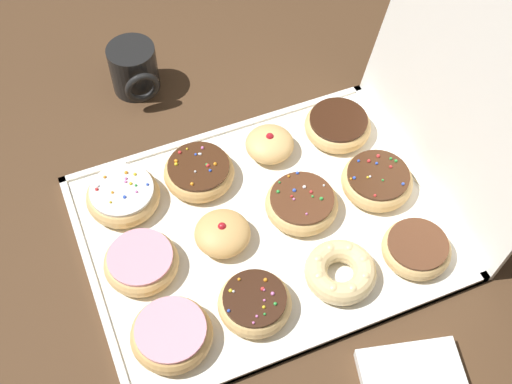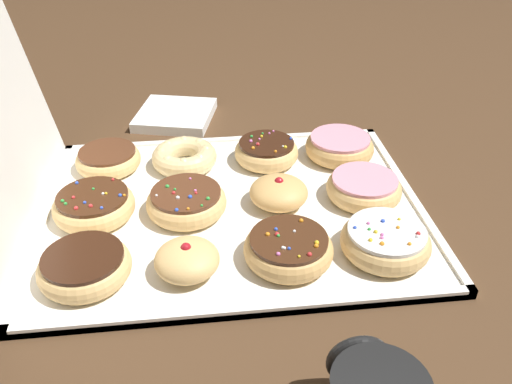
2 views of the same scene
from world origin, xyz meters
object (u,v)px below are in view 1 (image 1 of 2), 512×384
sprinkle_donut_5 (255,303)px  chocolate_frosted_donut_11 (416,249)px  donut_box (263,228)px  sprinkle_donut_7 (302,203)px  coffee_mug (134,69)px  pink_frosted_donut_2 (172,334)px  jelly_filled_donut_4 (222,232)px  chocolate_frosted_donut_9 (338,125)px  cruller_donut_8 (340,272)px  sprinkle_donut_10 (377,181)px  sprinkle_donut_3 (199,172)px  sprinkle_donut_0 (123,196)px  pink_frosted_donut_1 (142,264)px  jelly_filled_donut_6 (270,144)px

sprinkle_donut_5 → chocolate_frosted_donut_11: 0.27m
donut_box → sprinkle_donut_7: 0.07m
sprinkle_donut_5 → coffee_mug: 0.52m
pink_frosted_donut_2 → jelly_filled_donut_4: bearing=136.3°
pink_frosted_donut_2 → sprinkle_donut_7: size_ratio=1.00×
donut_box → chocolate_frosted_donut_9: chocolate_frosted_donut_9 is taller
cruller_donut_8 → chocolate_frosted_donut_11: 0.13m
pink_frosted_donut_2 → coffee_mug: size_ratio=1.11×
sprinkle_donut_7 → sprinkle_donut_10: size_ratio=1.00×
sprinkle_donut_3 → sprinkle_donut_7: (0.13, 0.13, -0.00)m
jelly_filled_donut_4 → chocolate_frosted_donut_9: 0.30m
jelly_filled_donut_4 → cruller_donut_8: (0.13, 0.14, -0.00)m
sprinkle_donut_0 → pink_frosted_donut_1: sprinkle_donut_0 is taller
sprinkle_donut_10 → coffee_mug: size_ratio=1.11×
jelly_filled_donut_4 → sprinkle_donut_7: size_ratio=0.74×
sprinkle_donut_7 → cruller_donut_8: sprinkle_donut_7 is taller
jelly_filled_donut_4 → cruller_donut_8: jelly_filled_donut_4 is taller
donut_box → chocolate_frosted_donut_9: size_ratio=4.86×
pink_frosted_donut_2 → sprinkle_donut_3: bearing=152.7°
pink_frosted_donut_2 → sprinkle_donut_5: bearing=90.4°
pink_frosted_donut_2 → sprinkle_donut_10: bearing=107.9°
pink_frosted_donut_1 → jelly_filled_donut_4: jelly_filled_donut_4 is taller
jelly_filled_donut_6 → coffee_mug: coffee_mug is taller
sprinkle_donut_0 → chocolate_frosted_donut_11: bearing=55.7°
sprinkle_donut_10 → sprinkle_donut_0: bearing=-108.3°
pink_frosted_donut_2 → sprinkle_donut_3: size_ratio=1.00×
pink_frosted_donut_1 → sprinkle_donut_7: 0.28m
sprinkle_donut_3 → pink_frosted_donut_1: bearing=-46.2°
sprinkle_donut_0 → sprinkle_donut_7: (0.13, 0.27, -0.00)m
jelly_filled_donut_6 → chocolate_frosted_donut_9: jelly_filled_donut_6 is taller
sprinkle_donut_7 → sprinkle_donut_10: 0.14m
sprinkle_donut_3 → coffee_mug: coffee_mug is taller
sprinkle_donut_7 → chocolate_frosted_donut_9: (-0.13, 0.13, -0.00)m
sprinkle_donut_5 → jelly_filled_donut_6: bearing=152.9°
jelly_filled_donut_6 → cruller_donut_8: 0.27m
jelly_filled_donut_4 → jelly_filled_donut_6: (-0.14, 0.14, -0.00)m
jelly_filled_donut_6 → jelly_filled_donut_4: bearing=-45.6°
chocolate_frosted_donut_11 → sprinkle_donut_7: bearing=-137.8°
jelly_filled_donut_6 → coffee_mug: 0.30m
jelly_filled_donut_4 → pink_frosted_donut_2: bearing=-43.7°
sprinkle_donut_5 → cruller_donut_8: size_ratio=1.00×
donut_box → cruller_donut_8: 0.15m
sprinkle_donut_5 → sprinkle_donut_3: bearing=178.8°
pink_frosted_donut_1 → sprinkle_donut_3: sprinkle_donut_3 is taller
sprinkle_donut_5 → sprinkle_donut_10: bearing=115.3°
jelly_filled_donut_6 → sprinkle_donut_10: bearing=43.9°
sprinkle_donut_7 → cruller_donut_8: size_ratio=1.08×
jelly_filled_donut_4 → coffee_mug: coffee_mug is taller
donut_box → sprinkle_donut_3: size_ratio=4.80×
chocolate_frosted_donut_11 → coffee_mug: 0.61m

